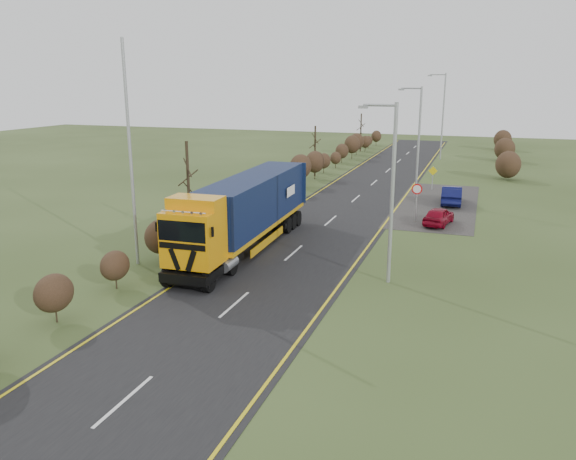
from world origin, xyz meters
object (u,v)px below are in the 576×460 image
at_px(lorry, 246,209).
at_px(car_blue_sedan, 452,195).
at_px(car_red_hatchback, 439,216).
at_px(streetlight_near, 390,187).
at_px(speed_sign, 417,195).

xyz_separation_m(lorry, car_blue_sedan, (10.34, 16.65, -1.66)).
height_order(car_red_hatchback, streetlight_near, streetlight_near).
distance_m(streetlight_near, speed_sign, 13.01).
xyz_separation_m(car_blue_sedan, speed_sign, (-1.98, -6.69, 1.16)).
bearing_deg(lorry, streetlight_near, -19.99).
xyz_separation_m(car_blue_sedan, streetlight_near, (-1.84, -19.41, 3.94)).
height_order(streetlight_near, speed_sign, streetlight_near).
bearing_deg(car_red_hatchback, speed_sign, -4.96).
relative_size(car_blue_sedan, streetlight_near, 0.51).
bearing_deg(car_red_hatchback, lorry, 54.67).
distance_m(lorry, car_red_hatchback, 13.86).
bearing_deg(car_blue_sedan, speed_sign, 70.84).
height_order(lorry, speed_sign, lorry).
relative_size(streetlight_near, speed_sign, 3.21).
distance_m(car_red_hatchback, speed_sign, 2.08).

